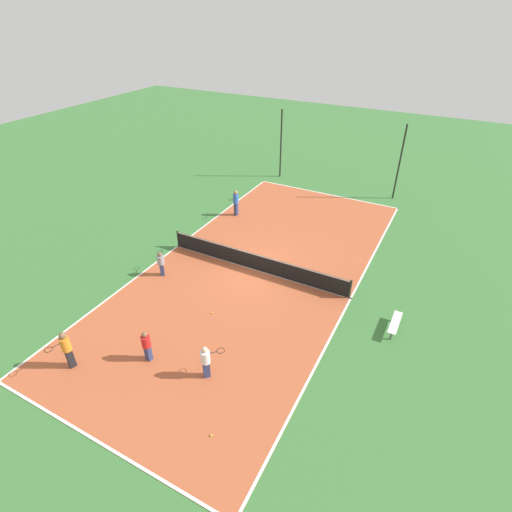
# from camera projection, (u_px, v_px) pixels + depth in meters

# --- Properties ---
(ground_plane) EXTENTS (80.00, 80.00, 0.00)m
(ground_plane) POSITION_uv_depth(u_px,v_px,m) (256.00, 270.00, 21.45)
(ground_plane) COLOR #3D7538
(court_surface) EXTENTS (10.54, 22.48, 0.02)m
(court_surface) POSITION_uv_depth(u_px,v_px,m) (256.00, 270.00, 21.45)
(court_surface) COLOR #B75633
(court_surface) RESTS_ON ground_plane
(tennis_net) EXTENTS (10.34, 0.10, 1.04)m
(tennis_net) POSITION_uv_depth(u_px,v_px,m) (256.00, 262.00, 21.15)
(tennis_net) COLOR black
(tennis_net) RESTS_ON court_surface
(bench) EXTENTS (0.36, 1.59, 0.45)m
(bench) POSITION_uv_depth(u_px,v_px,m) (395.00, 323.00, 17.38)
(bench) COLOR silver
(bench) RESTS_ON ground_plane
(player_baseline_gray) EXTENTS (0.86, 0.93, 1.38)m
(player_baseline_gray) POSITION_uv_depth(u_px,v_px,m) (161.00, 262.00, 20.64)
(player_baseline_gray) COLOR navy
(player_baseline_gray) RESTS_ON court_surface
(player_near_white) EXTENTS (0.88, 0.90, 1.54)m
(player_near_white) POSITION_uv_depth(u_px,v_px,m) (206.00, 360.00, 14.95)
(player_near_white) COLOR navy
(player_near_white) RESTS_ON court_surface
(player_near_blue) EXTENTS (0.37, 0.94, 1.75)m
(player_near_blue) POSITION_uv_depth(u_px,v_px,m) (236.00, 201.00, 26.31)
(player_near_blue) COLOR navy
(player_near_blue) RESTS_ON court_surface
(player_center_orange) EXTENTS (0.58, 0.99, 1.77)m
(player_center_orange) POSITION_uv_depth(u_px,v_px,m) (66.00, 347.00, 15.27)
(player_center_orange) COLOR black
(player_center_orange) RESTS_ON court_surface
(player_coach_red) EXTENTS (0.40, 0.40, 1.44)m
(player_coach_red) POSITION_uv_depth(u_px,v_px,m) (147.00, 344.00, 15.70)
(player_coach_red) COLOR navy
(player_coach_red) RESTS_ON court_surface
(tennis_ball_left_sideline) EXTENTS (0.07, 0.07, 0.07)m
(tennis_ball_left_sideline) POSITION_uv_depth(u_px,v_px,m) (211.00, 435.00, 13.28)
(tennis_ball_left_sideline) COLOR #CCE033
(tennis_ball_left_sideline) RESTS_ON court_surface
(tennis_ball_midcourt) EXTENTS (0.07, 0.07, 0.07)m
(tennis_ball_midcourt) POSITION_uv_depth(u_px,v_px,m) (212.00, 313.00, 18.45)
(tennis_ball_midcourt) COLOR #CCE033
(tennis_ball_midcourt) RESTS_ON court_surface
(fence_post_back_left) EXTENTS (0.12, 0.12, 5.32)m
(fence_post_back_left) POSITION_uv_depth(u_px,v_px,m) (281.00, 144.00, 31.30)
(fence_post_back_left) COLOR black
(fence_post_back_left) RESTS_ON ground_plane
(fence_post_back_right) EXTENTS (0.12, 0.12, 5.32)m
(fence_post_back_right) POSITION_uv_depth(u_px,v_px,m) (400.00, 163.00, 27.73)
(fence_post_back_right) COLOR black
(fence_post_back_right) RESTS_ON ground_plane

